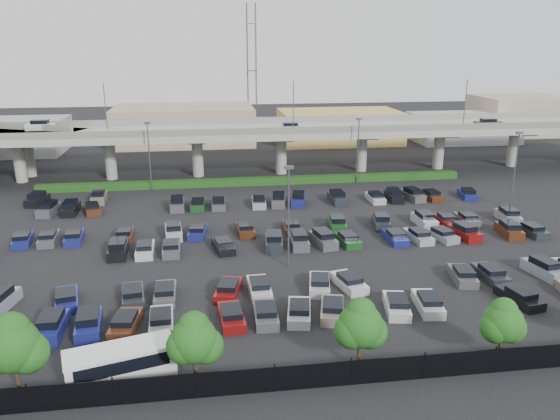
{
  "coord_description": "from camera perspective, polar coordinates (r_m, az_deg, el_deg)",
  "views": [
    {
      "loc": [
        -7.85,
        -57.82,
        21.53
      ],
      "look_at": [
        0.94,
        4.7,
        2.0
      ],
      "focal_mm": 35.0,
      "sensor_mm": 36.0,
      "label": 1
    }
  ],
  "objects": [
    {
      "name": "distant_buildings",
      "position": [
        122.63,
        1.59,
        8.84
      ],
      "size": [
        138.0,
        24.0,
        9.0
      ],
      "color": "gray",
      "rests_on": "ground"
    },
    {
      "name": "hedge",
      "position": [
        85.8,
        -2.52,
        3.02
      ],
      "size": [
        66.0,
        1.6,
        1.1
      ],
      "primitive_type": "cube",
      "color": "#113B12",
      "rests_on": "ground"
    },
    {
      "name": "ground",
      "position": [
        62.2,
        -0.26,
        -3.06
      ],
      "size": [
        280.0,
        280.0,
        0.0
      ],
      "primitive_type": "plane",
      "color": "black"
    },
    {
      "name": "comm_tower",
      "position": [
        132.48,
        -2.96,
        14.61
      ],
      "size": [
        2.4,
        2.4,
        30.0
      ],
      "color": "#4D4E52",
      "rests_on": "ground"
    },
    {
      "name": "overpass",
      "position": [
        91.3,
        -3.16,
        7.99
      ],
      "size": [
        150.0,
        13.0,
        15.8
      ],
      "color": "gray",
      "rests_on": "ground"
    },
    {
      "name": "fence",
      "position": [
        37.09,
        5.76,
        -16.7
      ],
      "size": [
        70.0,
        0.1,
        2.0
      ],
      "color": "black",
      "rests_on": "ground"
    },
    {
      "name": "tree_row",
      "position": [
        37.1,
        6.5,
        -11.97
      ],
      "size": [
        65.07,
        3.66,
        5.94
      ],
      "color": "#332316",
      "rests_on": "ground"
    },
    {
      "name": "shuttle_bus",
      "position": [
        38.95,
        -16.32,
        -14.98
      ],
      "size": [
        7.5,
        4.25,
        2.28
      ],
      "color": "white",
      "rests_on": "ground"
    },
    {
      "name": "parked_cars",
      "position": [
        59.25,
        0.12,
        -3.47
      ],
      "size": [
        63.11,
        41.67,
        1.67
      ],
      "color": "#4F5056",
      "rests_on": "ground"
    },
    {
      "name": "light_poles",
      "position": [
        61.86,
        -4.31,
        2.83
      ],
      "size": [
        66.9,
        48.38,
        10.3
      ],
      "color": "#4D4E52",
      "rests_on": "ground"
    }
  ]
}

